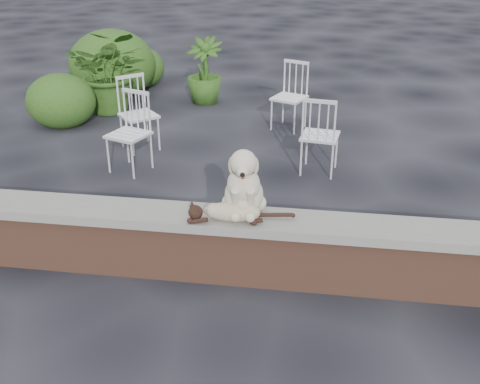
# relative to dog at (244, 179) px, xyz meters

# --- Properties ---
(ground) EXTENTS (60.00, 60.00, 0.00)m
(ground) POSITION_rel_dog_xyz_m (-0.21, -0.08, -0.88)
(ground) COLOR black
(ground) RESTS_ON ground
(brick_wall) EXTENTS (6.00, 0.30, 0.50)m
(brick_wall) POSITION_rel_dog_xyz_m (-0.21, -0.08, -0.63)
(brick_wall) COLOR brown
(brick_wall) RESTS_ON ground
(capstone) EXTENTS (6.20, 0.40, 0.08)m
(capstone) POSITION_rel_dog_xyz_m (-0.21, -0.08, -0.34)
(capstone) COLOR slate
(capstone) RESTS_ON brick_wall
(dog) EXTENTS (0.44, 0.56, 0.60)m
(dog) POSITION_rel_dog_xyz_m (0.00, 0.00, 0.00)
(dog) COLOR beige
(dog) RESTS_ON capstone
(cat) EXTENTS (1.02, 0.34, 0.17)m
(cat) POSITION_rel_dog_xyz_m (-0.08, -0.15, -0.22)
(cat) COLOR tan
(cat) RESTS_ON capstone
(chair_b) EXTENTS (0.72, 0.72, 0.94)m
(chair_b) POSITION_rel_dog_xyz_m (-1.64, 1.95, -0.41)
(chair_b) COLOR white
(chair_b) RESTS_ON ground
(chair_a) EXTENTS (0.79, 0.79, 0.94)m
(chair_a) POSITION_rel_dog_xyz_m (-1.73, 2.66, -0.41)
(chair_a) COLOR white
(chair_a) RESTS_ON ground
(chair_d) EXTENTS (0.73, 0.73, 0.94)m
(chair_d) POSITION_rel_dog_xyz_m (0.13, 3.72, -0.41)
(chair_d) COLOR white
(chair_d) RESTS_ON ground
(chair_c) EXTENTS (0.63, 0.63, 0.94)m
(chair_c) POSITION_rel_dog_xyz_m (0.59, 2.24, -0.41)
(chair_c) COLOR white
(chair_c) RESTS_ON ground
(potted_plant_a) EXTENTS (1.25, 1.11, 1.28)m
(potted_plant_a) POSITION_rel_dog_xyz_m (-2.62, 4.12, -0.24)
(potted_plant_a) COLOR #294F16
(potted_plant_a) RESTS_ON ground
(potted_plant_b) EXTENTS (0.66, 0.66, 1.04)m
(potted_plant_b) POSITION_rel_dog_xyz_m (-1.30, 4.80, -0.36)
(potted_plant_b) COLOR #294F16
(potted_plant_b) RESTS_ON ground
(shrubbery) EXTENTS (1.45, 3.09, 1.15)m
(shrubbery) POSITION_rel_dog_xyz_m (-2.93, 4.80, -0.43)
(shrubbery) COLOR #294F16
(shrubbery) RESTS_ON ground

